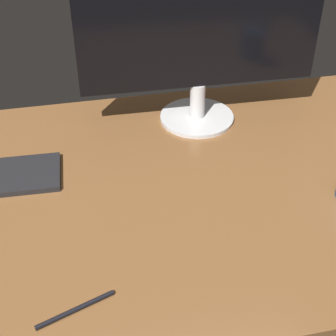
# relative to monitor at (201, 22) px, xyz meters

# --- Properties ---
(desk) EXTENTS (1.40, 0.84, 0.02)m
(desk) POSITION_rel_monitor_xyz_m (-0.18, -0.26, -0.28)
(desk) COLOR brown
(desk) RESTS_ON ground
(monitor) EXTENTS (0.60, 0.19, 0.48)m
(monitor) POSITION_rel_monitor_xyz_m (0.00, 0.00, 0.00)
(monitor) COLOR silver
(monitor) RESTS_ON desk
(pen) EXTENTS (0.14, 0.06, 0.01)m
(pen) POSITION_rel_monitor_xyz_m (-0.36, -0.56, -0.26)
(pen) COLOR black
(pen) RESTS_ON desk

